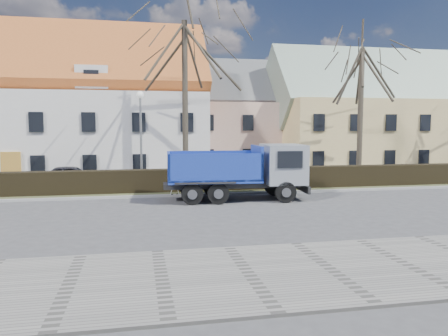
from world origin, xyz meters
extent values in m
plane|color=#404043|center=(0.00, 0.00, 0.00)|extent=(120.00, 120.00, 0.00)
cube|color=gray|center=(0.00, -8.50, 0.04)|extent=(80.00, 5.00, 0.08)
cube|color=gray|center=(0.00, 4.60, 0.06)|extent=(80.00, 0.30, 0.12)
cube|color=#414728|center=(0.00, 6.20, 0.05)|extent=(80.00, 3.00, 0.10)
cube|color=black|center=(0.00, 6.00, 0.65)|extent=(60.00, 0.90, 1.30)
imported|color=#222129|center=(-9.23, 10.39, 0.65)|extent=(3.98, 1.95, 1.31)
camera|label=1|loc=(-4.97, -19.12, 3.88)|focal=35.00mm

